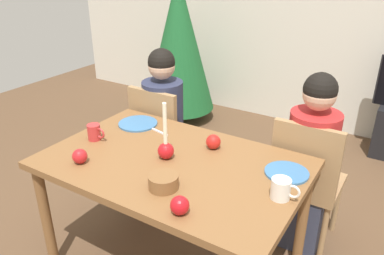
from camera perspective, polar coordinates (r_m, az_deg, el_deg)
back_wall at (r=4.22m, az=18.31°, el=17.21°), size 6.40×0.10×2.60m
dining_table at (r=2.11m, az=-2.89°, el=-6.98°), size 1.40×0.90×0.75m
chair_left at (r=2.88m, az=-4.61°, el=-1.25°), size 0.40×0.40×0.90m
chair_right at (r=2.47m, az=16.76°, el=-7.16°), size 0.40×0.40×0.90m
person_left_child at (r=2.88m, az=-4.27°, el=0.02°), size 0.30×0.30×1.17m
person_right_child at (r=2.47m, az=17.13°, el=-5.67°), size 0.30×0.30×1.17m
christmas_tree at (r=4.21m, az=-1.98°, el=12.52°), size 0.78×0.78×1.69m
candle_centerpiece at (r=2.06m, az=-3.97°, el=-2.98°), size 0.09×0.09×0.32m
plate_left at (r=2.51m, az=-8.11°, el=0.60°), size 0.25×0.25×0.01m
plate_right at (r=2.00m, az=14.02°, el=-6.59°), size 0.22×0.22×0.01m
mug_left at (r=2.34m, az=-14.42°, el=-0.69°), size 0.12×0.08×0.10m
mug_right at (r=1.79m, az=13.28°, el=-8.96°), size 0.14×0.09×0.10m
fork_left at (r=2.39m, az=-5.20°, el=-0.53°), size 0.18×0.05×0.01m
bowl_walnuts at (r=1.83m, az=-4.32°, el=-8.11°), size 0.15×0.15×0.07m
apple_near_candle at (r=1.66m, az=-1.86°, el=-11.60°), size 0.08×0.08×0.08m
apple_by_left_plate at (r=2.17m, az=3.23°, el=-2.15°), size 0.09×0.09×0.09m
apple_by_right_mug at (r=2.11m, az=-16.50°, el=-4.16°), size 0.08×0.08×0.08m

